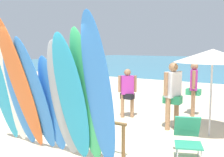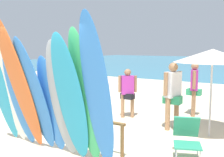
# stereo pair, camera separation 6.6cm
# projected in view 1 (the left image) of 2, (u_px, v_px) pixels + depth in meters

# --- Properties ---
(ground) EXTENTS (60.00, 60.00, 0.00)m
(ground) POSITION_uv_depth(u_px,v_px,m) (207.00, 79.00, 17.78)
(ground) COLOR beige
(surfboard_rack) EXTENTS (3.03, 0.07, 0.72)m
(surfboard_rack) POSITION_uv_depth(u_px,v_px,m) (65.00, 120.00, 5.85)
(surfboard_rack) COLOR brown
(surfboard_rack) RESTS_ON ground
(surfboard_white_1) EXTENTS (0.50, 0.76, 2.41)m
(surfboard_white_1) POSITION_uv_depth(u_px,v_px,m) (9.00, 91.00, 5.81)
(surfboard_white_1) COLOR white
(surfboard_white_1) RESTS_ON ground
(surfboard_blue_2) EXTENTS (0.58, 0.67, 2.06)m
(surfboard_blue_2) POSITION_uv_depth(u_px,v_px,m) (20.00, 100.00, 5.69)
(surfboard_blue_2) COLOR #337AD1
(surfboard_blue_2) RESTS_ON ground
(surfboard_orange_3) EXTENTS (0.60, 1.03, 2.74)m
(surfboard_orange_3) POSITION_uv_depth(u_px,v_px,m) (21.00, 86.00, 5.36)
(surfboard_orange_3) COLOR orange
(surfboard_orange_3) RESTS_ON ground
(surfboard_blue_4) EXTENTS (0.62, 0.90, 2.35)m
(surfboard_blue_4) POSITION_uv_depth(u_px,v_px,m) (36.00, 96.00, 5.32)
(surfboard_blue_4) COLOR #337AD1
(surfboard_blue_4) RESTS_ON ground
(surfboard_blue_5) EXTENTS (0.55, 0.55, 1.99)m
(surfboard_blue_5) POSITION_uv_depth(u_px,v_px,m) (52.00, 105.00, 5.33)
(surfboard_blue_5) COLOR #337AD1
(surfboard_blue_5) RESTS_ON ground
(surfboard_grey_6) EXTENTS (0.61, 0.67, 2.28)m
(surfboard_grey_6) POSITION_uv_depth(u_px,v_px,m) (64.00, 100.00, 5.07)
(surfboard_grey_6) COLOR #999EA3
(surfboard_grey_6) RESTS_ON ground
(surfboard_teal_7) EXTENTS (0.61, 0.80, 2.40)m
(surfboard_teal_7) POSITION_uv_depth(u_px,v_px,m) (72.00, 100.00, 4.82)
(surfboard_teal_7) COLOR #289EC6
(surfboard_teal_7) RESTS_ON ground
(surfboard_green_8) EXTENTS (0.58, 0.69, 2.48)m
(surfboard_green_8) POSITION_uv_depth(u_px,v_px,m) (86.00, 98.00, 4.78)
(surfboard_green_8) COLOR #38B266
(surfboard_green_8) RESTS_ON ground
(surfboard_blue_9) EXTENTS (0.52, 0.72, 2.73)m
(surfboard_blue_9) POSITION_uv_depth(u_px,v_px,m) (99.00, 94.00, 4.53)
(surfboard_blue_9) COLOR #337AD1
(surfboard_blue_9) RESTS_ON ground
(beachgoer_by_water) EXTENTS (0.45, 0.63, 1.74)m
(beachgoer_by_water) POSITION_uv_depth(u_px,v_px,m) (173.00, 91.00, 6.99)
(beachgoer_by_water) COLOR #9E704C
(beachgoer_by_water) RESTS_ON ground
(beachgoer_midbeach) EXTENTS (0.47, 0.37, 1.48)m
(beachgoer_midbeach) POSITION_uv_depth(u_px,v_px,m) (127.00, 90.00, 8.13)
(beachgoer_midbeach) COLOR #9E704C
(beachgoer_midbeach) RESTS_ON ground
(beachgoer_near_rack) EXTENTS (0.56, 0.35, 1.59)m
(beachgoer_near_rack) POSITION_uv_depth(u_px,v_px,m) (99.00, 83.00, 9.06)
(beachgoer_near_rack) COLOR beige
(beachgoer_near_rack) RESTS_ON ground
(beachgoer_photographing) EXTENTS (0.43, 0.61, 1.65)m
(beachgoer_photographing) POSITION_uv_depth(u_px,v_px,m) (194.00, 85.00, 8.40)
(beachgoer_photographing) COLOR #9E704C
(beachgoer_photographing) RESTS_ON ground
(beach_chair_blue) EXTENTS (0.74, 0.88, 0.79)m
(beach_chair_blue) POSITION_uv_depth(u_px,v_px,m) (188.00, 135.00, 5.28)
(beach_chair_blue) COLOR #B7B7BC
(beach_chair_blue) RESTS_ON ground
(beach_umbrella) EXTENTS (1.78, 1.78, 2.09)m
(beach_umbrella) POSITION_uv_depth(u_px,v_px,m) (213.00, 56.00, 6.29)
(beach_umbrella) COLOR silver
(beach_umbrella) RESTS_ON ground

